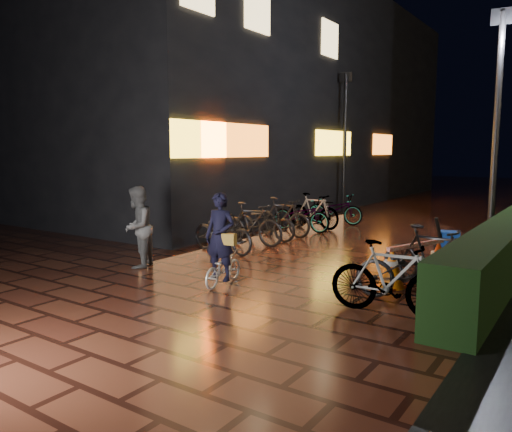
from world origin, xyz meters
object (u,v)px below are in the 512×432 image
Objects in this scene: traffic_barrier at (416,262)px; cyclist at (222,251)px; bystander_person at (137,227)px; cart_assembly at (448,241)px.

cyclist is at bearing -141.42° from traffic_barrier.
bystander_person is 5.35m from traffic_barrier.
bystander_person is at bearing -157.69° from traffic_barrier.
cart_assembly is at bearing 82.67° from traffic_barrier.
traffic_barrier is at bearing -97.33° from cart_assembly.
cyclist is (2.24, -0.13, -0.21)m from bystander_person.
traffic_barrier is 1.66× the size of cart_assembly.
bystander_person is at bearing 176.72° from cyclist.
bystander_person reaches higher than traffic_barrier.
cyclist reaches higher than cart_assembly.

